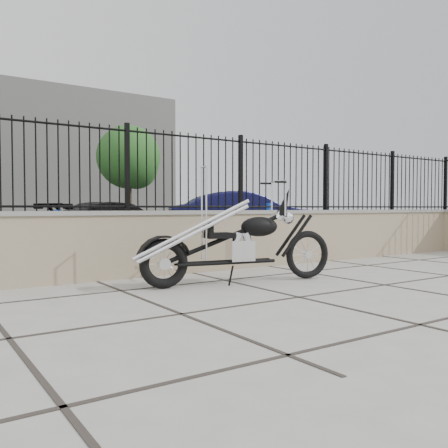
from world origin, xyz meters
TOP-DOWN VIEW (x-y plane):
  - ground_plane at (0.00, 0.00)m, footprint 90.00×90.00m
  - parking_lot at (0.00, 12.50)m, footprint 30.00×30.00m
  - retaining_wall at (0.00, 2.50)m, footprint 14.00×0.36m
  - iron_fence at (0.00, 2.50)m, footprint 14.00×0.08m
  - chopper_motorcycle at (-0.03, 1.17)m, footprint 2.64×0.95m
  - car_black at (0.98, 7.93)m, footprint 4.24×2.55m
  - car_blue at (4.74, 7.45)m, footprint 4.71×3.14m
  - bollard_a at (-1.54, 4.22)m, footprint 0.14×0.14m
  - bollard_b at (3.24, 4.52)m, footprint 0.16×0.16m
  - bollard_c at (5.10, 4.48)m, footprint 0.13×0.13m
  - tree_right at (5.07, 17.05)m, footprint 2.96×2.96m

SIDE VIEW (x-z plane):
  - ground_plane at x=0.00m, z-range 0.00..0.00m
  - parking_lot at x=0.00m, z-range 0.00..0.00m
  - retaining_wall at x=0.00m, z-range 0.00..0.96m
  - bollard_a at x=-1.54m, z-range 0.00..0.97m
  - bollard_c at x=5.10m, z-range 0.00..0.99m
  - bollard_b at x=3.24m, z-range 0.00..1.11m
  - car_black at x=0.98m, z-range 0.00..1.15m
  - car_blue at x=4.74m, z-range 0.00..1.47m
  - chopper_motorcycle at x=-0.03m, z-range 0.00..1.56m
  - iron_fence at x=0.00m, z-range 0.96..2.16m
  - tree_right at x=5.07m, z-range 1.00..6.00m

